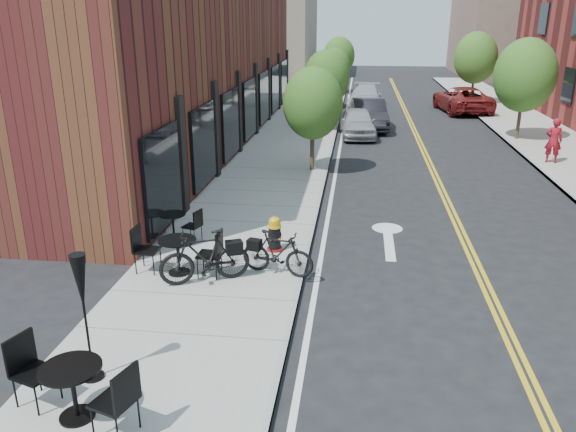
{
  "coord_description": "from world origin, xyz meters",
  "views": [
    {
      "loc": [
        1.07,
        -11.61,
        5.56
      ],
      "look_at": [
        -0.53,
        1.16,
        1.0
      ],
      "focal_mm": 35.0,
      "sensor_mm": 36.0,
      "label": 1
    }
  ],
  "objects_px": {
    "bistro_set_c": "(173,222)",
    "parked_car_a": "(357,123)",
    "bistro_set_b": "(178,251)",
    "pedestrian": "(554,141)",
    "bicycle_left": "(205,257)",
    "bistro_set_a": "(73,385)",
    "patio_umbrella": "(82,291)",
    "bicycle_right": "(278,253)",
    "parked_car_c": "(365,97)",
    "parked_car_far": "(462,99)",
    "parked_car_b": "(369,114)",
    "fire_hydrant": "(275,234)"
  },
  "relations": [
    {
      "from": "bicycle_right",
      "to": "bistro_set_b",
      "type": "bearing_deg",
      "value": 109.36
    },
    {
      "from": "fire_hydrant",
      "to": "parked_car_b",
      "type": "xyz_separation_m",
      "value": [
        2.45,
        17.14,
        0.23
      ]
    },
    {
      "from": "parked_car_b",
      "to": "parked_car_far",
      "type": "relative_size",
      "value": 0.83
    },
    {
      "from": "fire_hydrant",
      "to": "bicycle_left",
      "type": "bearing_deg",
      "value": -133.56
    },
    {
      "from": "parked_car_c",
      "to": "bicycle_right",
      "type": "bearing_deg",
      "value": -91.84
    },
    {
      "from": "bistro_set_b",
      "to": "pedestrian",
      "type": "bearing_deg",
      "value": 48.0
    },
    {
      "from": "parked_car_b",
      "to": "parked_car_far",
      "type": "distance_m",
      "value": 8.64
    },
    {
      "from": "bicycle_right",
      "to": "bistro_set_a",
      "type": "distance_m",
      "value": 5.55
    },
    {
      "from": "bicycle_left",
      "to": "parked_car_a",
      "type": "xyz_separation_m",
      "value": [
        3.12,
        16.96,
        -0.02
      ]
    },
    {
      "from": "bistro_set_c",
      "to": "parked_car_far",
      "type": "relative_size",
      "value": 0.29
    },
    {
      "from": "parked_car_a",
      "to": "bicycle_left",
      "type": "bearing_deg",
      "value": -105.19
    },
    {
      "from": "fire_hydrant",
      "to": "patio_umbrella",
      "type": "bearing_deg",
      "value": -122.31
    },
    {
      "from": "bicycle_right",
      "to": "pedestrian",
      "type": "xyz_separation_m",
      "value": [
        9.31,
        11.56,
        0.37
      ]
    },
    {
      "from": "bistro_set_c",
      "to": "parked_car_a",
      "type": "distance_m",
      "value": 15.23
    },
    {
      "from": "parked_car_c",
      "to": "parked_car_far",
      "type": "distance_m",
      "value": 5.98
    },
    {
      "from": "bicycle_left",
      "to": "parked_car_a",
      "type": "distance_m",
      "value": 17.24
    },
    {
      "from": "bicycle_right",
      "to": "parked_car_a",
      "type": "height_order",
      "value": "parked_car_a"
    },
    {
      "from": "parked_car_far",
      "to": "patio_umbrella",
      "type": "bearing_deg",
      "value": 62.74
    },
    {
      "from": "bicycle_left",
      "to": "patio_umbrella",
      "type": "height_order",
      "value": "patio_umbrella"
    },
    {
      "from": "bicycle_right",
      "to": "parked_car_c",
      "type": "xyz_separation_m",
      "value": [
        2.03,
        25.51,
        0.11
      ]
    },
    {
      "from": "bistro_set_a",
      "to": "patio_umbrella",
      "type": "distance_m",
      "value": 1.37
    },
    {
      "from": "parked_car_c",
      "to": "bistro_set_c",
      "type": "bearing_deg",
      "value": -99.33
    },
    {
      "from": "bistro_set_c",
      "to": "bicycle_left",
      "type": "bearing_deg",
      "value": -40.83
    },
    {
      "from": "parked_car_c",
      "to": "pedestrian",
      "type": "xyz_separation_m",
      "value": [
        7.28,
        -13.96,
        0.26
      ]
    },
    {
      "from": "bistro_set_a",
      "to": "parked_car_c",
      "type": "height_order",
      "value": "parked_car_c"
    },
    {
      "from": "bistro_set_b",
      "to": "parked_car_b",
      "type": "xyz_separation_m",
      "value": [
        4.4,
        18.73,
        0.12
      ]
    },
    {
      "from": "bicycle_left",
      "to": "parked_car_far",
      "type": "bearing_deg",
      "value": 135.52
    },
    {
      "from": "pedestrian",
      "to": "patio_umbrella",
      "type": "bearing_deg",
      "value": 65.94
    },
    {
      "from": "bicycle_left",
      "to": "parked_car_c",
      "type": "relative_size",
      "value": 0.39
    },
    {
      "from": "pedestrian",
      "to": "bistro_set_b",
      "type": "bearing_deg",
      "value": 58.21
    },
    {
      "from": "fire_hydrant",
      "to": "bistro_set_a",
      "type": "xyz_separation_m",
      "value": [
        -1.92,
        -6.47,
        0.13
      ]
    },
    {
      "from": "bicycle_right",
      "to": "bistro_set_c",
      "type": "distance_m",
      "value": 3.55
    },
    {
      "from": "bicycle_right",
      "to": "bistro_set_a",
      "type": "bearing_deg",
      "value": 170.42
    },
    {
      "from": "bicycle_left",
      "to": "parked_car_c",
      "type": "height_order",
      "value": "parked_car_c"
    },
    {
      "from": "bicycle_left",
      "to": "parked_car_b",
      "type": "xyz_separation_m",
      "value": [
        3.68,
        19.1,
        0.06
      ]
    },
    {
      "from": "patio_umbrella",
      "to": "parked_car_far",
      "type": "height_order",
      "value": "patio_umbrella"
    },
    {
      "from": "parked_car_c",
      "to": "parked_car_far",
      "type": "xyz_separation_m",
      "value": [
        5.95,
        -0.61,
        0.04
      ]
    },
    {
      "from": "bistro_set_b",
      "to": "patio_umbrella",
      "type": "height_order",
      "value": "patio_umbrella"
    },
    {
      "from": "bistro_set_a",
      "to": "pedestrian",
      "type": "distance_m",
      "value": 20.24
    },
    {
      "from": "bistro_set_a",
      "to": "bistro_set_c",
      "type": "bearing_deg",
      "value": 115.09
    },
    {
      "from": "bistro_set_b",
      "to": "patio_umbrella",
      "type": "distance_m",
      "value": 4.08
    },
    {
      "from": "bicycle_left",
      "to": "parked_car_b",
      "type": "distance_m",
      "value": 19.45
    },
    {
      "from": "bicycle_left",
      "to": "bistro_set_c",
      "type": "distance_m",
      "value": 2.89
    },
    {
      "from": "pedestrian",
      "to": "bistro_set_c",
      "type": "bearing_deg",
      "value": 50.76
    },
    {
      "from": "patio_umbrella",
      "to": "pedestrian",
      "type": "height_order",
      "value": "patio_umbrella"
    },
    {
      "from": "bistro_set_a",
      "to": "bistro_set_b",
      "type": "relative_size",
      "value": 1.05
    },
    {
      "from": "bistro_set_c",
      "to": "parked_car_a",
      "type": "bearing_deg",
      "value": 89.7
    },
    {
      "from": "parked_car_b",
      "to": "parked_car_far",
      "type": "bearing_deg",
      "value": 42.3
    },
    {
      "from": "parked_car_c",
      "to": "parked_car_far",
      "type": "height_order",
      "value": "parked_car_far"
    },
    {
      "from": "bicycle_left",
      "to": "bistro_set_a",
      "type": "distance_m",
      "value": 4.57
    }
  ]
}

